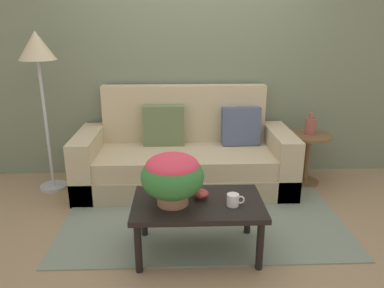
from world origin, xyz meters
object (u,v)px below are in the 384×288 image
object	(u,v)px
couch	(186,158)
floor_lamp	(38,58)
coffee_mug	(233,200)
snack_bowl	(201,193)
table_vase	(310,126)
potted_plant	(172,175)
coffee_table	(198,208)
side_table	(308,150)

from	to	relation	value
couch	floor_lamp	xyz separation A→B (m)	(-1.43, -0.02, 1.06)
coffee_mug	floor_lamp	bearing A→B (deg)	143.27
snack_bowl	table_vase	bearing A→B (deg)	44.37
potted_plant	floor_lamp	bearing A→B (deg)	136.13
floor_lamp	potted_plant	distance (m)	1.95
coffee_table	potted_plant	bearing A→B (deg)	-172.36
floor_lamp	coffee_mug	distance (m)	2.36
floor_lamp	coffee_mug	xyz separation A→B (m)	(1.75, -1.30, -0.90)
side_table	couch	bearing A→B (deg)	-179.16
potted_plant	snack_bowl	size ratio (longest dim) A/B	3.76
couch	floor_lamp	distance (m)	1.78
table_vase	floor_lamp	bearing A→B (deg)	-178.99
couch	coffee_table	bearing A→B (deg)	-87.02
couch	coffee_mug	size ratio (longest dim) A/B	16.89
snack_bowl	coffee_mug	bearing A→B (deg)	-30.87
couch	coffee_table	world-z (taller)	couch
snack_bowl	floor_lamp	bearing A→B (deg)	142.45
floor_lamp	coffee_mug	size ratio (longest dim) A/B	12.30
side_table	coffee_mug	size ratio (longest dim) A/B	4.22
side_table	floor_lamp	distance (m)	2.93
coffee_mug	couch	bearing A→B (deg)	103.59
side_table	floor_lamp	bearing A→B (deg)	-179.28
side_table	snack_bowl	size ratio (longest dim) A/B	4.58
couch	coffee_table	size ratio (longest dim) A/B	2.29
side_table	table_vase	size ratio (longest dim) A/B	2.41
couch	potted_plant	xyz separation A→B (m)	(-0.12, -1.27, 0.33)
coffee_table	floor_lamp	distance (m)	2.18
potted_plant	snack_bowl	distance (m)	0.30
side_table	floor_lamp	world-z (taller)	floor_lamp
coffee_table	coffee_mug	xyz separation A→B (m)	(0.25, -0.07, 0.10)
floor_lamp	snack_bowl	bearing A→B (deg)	-37.55
side_table	snack_bowl	xyz separation A→B (m)	(-1.24, -1.20, 0.08)
potted_plant	table_vase	world-z (taller)	potted_plant
coffee_mug	side_table	bearing A→B (deg)	53.00
side_table	snack_bowl	distance (m)	1.73
couch	coffee_mug	xyz separation A→B (m)	(0.32, -1.32, 0.15)
potted_plant	table_vase	bearing A→B (deg)	41.89
couch	potted_plant	size ratio (longest dim) A/B	4.88
coffee_mug	potted_plant	bearing A→B (deg)	173.85
floor_lamp	coffee_table	bearing A→B (deg)	-39.51
floor_lamp	table_vase	bearing A→B (deg)	1.01
coffee_mug	snack_bowl	bearing A→B (deg)	149.13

